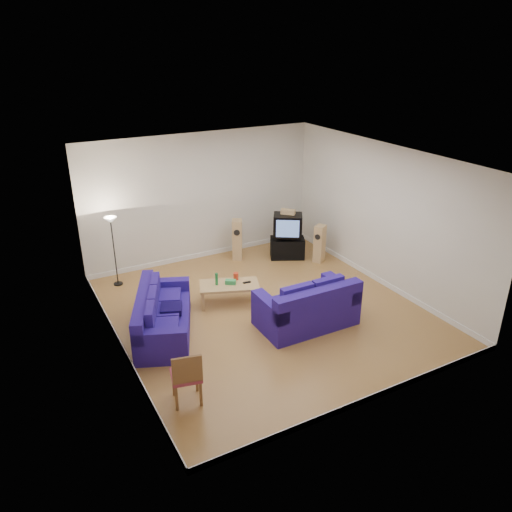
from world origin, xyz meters
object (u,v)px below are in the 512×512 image
sofa_three_seat (161,319)px  coffee_table (229,286)px  television (288,225)px  sofa_loveseat (308,309)px  tv_stand (287,248)px

sofa_three_seat → coffee_table: 1.73m
television → sofa_three_seat: bearing=-122.4°
sofa_loveseat → coffee_table: 1.82m
tv_stand → sofa_three_seat: bearing=-127.8°
sofa_loveseat → television: television is taller
television → tv_stand: bearing=84.0°
sofa_three_seat → coffee_table: (1.67, 0.45, 0.08)m
coffee_table → tv_stand: 2.81m
tv_stand → television: television is taller
sofa_three_seat → tv_stand: (4.04, 1.94, -0.05)m
sofa_loveseat → tv_stand: bearing=65.6°
television → coffee_table: bearing=-115.9°
coffee_table → sofa_three_seat: bearing=-165.0°
sofa_loveseat → coffee_table: size_ratio=1.38×
sofa_loveseat → tv_stand: size_ratio=2.21×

